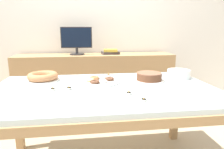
# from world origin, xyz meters

# --- Properties ---
(wall_back) EXTENTS (8.00, 0.10, 2.60)m
(wall_back) POSITION_xyz_m (0.00, 1.62, 1.30)
(wall_back) COLOR white
(wall_back) RESTS_ON ground
(dining_table) EXTENTS (1.79, 1.06, 0.77)m
(dining_table) POSITION_xyz_m (0.00, 0.00, 0.69)
(dining_table) COLOR silver
(dining_table) RESTS_ON ground
(sideboard) EXTENTS (2.20, 0.44, 0.88)m
(sideboard) POSITION_xyz_m (0.00, 1.32, 0.44)
(sideboard) COLOR tan
(sideboard) RESTS_ON ground
(computer_monitor) EXTENTS (0.42, 0.20, 0.38)m
(computer_monitor) POSITION_xyz_m (-0.26, 1.31, 1.07)
(computer_monitor) COLOR #262628
(computer_monitor) RESTS_ON sideboard
(book_stack) EXTENTS (0.26, 0.18, 0.07)m
(book_stack) POSITION_xyz_m (0.21, 1.32, 0.91)
(book_stack) COLOR #3F3838
(book_stack) RESTS_ON sideboard
(cake_chocolate_round) EXTENTS (0.27, 0.27, 0.08)m
(cake_chocolate_round) POSITION_xyz_m (0.42, 0.16, 0.81)
(cake_chocolate_round) COLOR white
(cake_chocolate_round) RESTS_ON dining_table
(cake_golden_bundt) EXTENTS (0.29, 0.29, 0.07)m
(cake_golden_bundt) POSITION_xyz_m (-0.52, 0.30, 0.81)
(cake_golden_bundt) COLOR white
(cake_golden_bundt) RESTS_ON dining_table
(pastry_platter) EXTENTS (0.36, 0.36, 0.04)m
(pastry_platter) POSITION_xyz_m (-0.03, 0.17, 0.78)
(pastry_platter) COLOR white
(pastry_platter) RESTS_ON dining_table
(plate_stack) EXTENTS (0.21, 0.21, 0.08)m
(plate_stack) POSITION_xyz_m (0.73, 0.24, 0.81)
(plate_stack) COLOR white
(plate_stack) RESTS_ON dining_table
(tealight_left_edge) EXTENTS (0.04, 0.04, 0.04)m
(tealight_left_edge) POSITION_xyz_m (-0.39, -0.02, 0.78)
(tealight_left_edge) COLOR silver
(tealight_left_edge) RESTS_ON dining_table
(tealight_right_edge) EXTENTS (0.04, 0.04, 0.04)m
(tealight_right_edge) POSITION_xyz_m (0.22, -0.34, 0.78)
(tealight_right_edge) COLOR silver
(tealight_right_edge) RESTS_ON dining_table
(tealight_centre) EXTENTS (0.04, 0.04, 0.04)m
(tealight_centre) POSITION_xyz_m (-0.27, -0.01, 0.78)
(tealight_centre) COLOR silver
(tealight_centre) RESTS_ON dining_table
(tealight_near_front) EXTENTS (0.04, 0.04, 0.04)m
(tealight_near_front) POSITION_xyz_m (0.16, -0.18, 0.78)
(tealight_near_front) COLOR silver
(tealight_near_front) RESTS_ON dining_table
(tealight_near_cakes) EXTENTS (0.04, 0.04, 0.04)m
(tealight_near_cakes) POSITION_xyz_m (0.08, 0.40, 0.78)
(tealight_near_cakes) COLOR silver
(tealight_near_cakes) RESTS_ON dining_table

